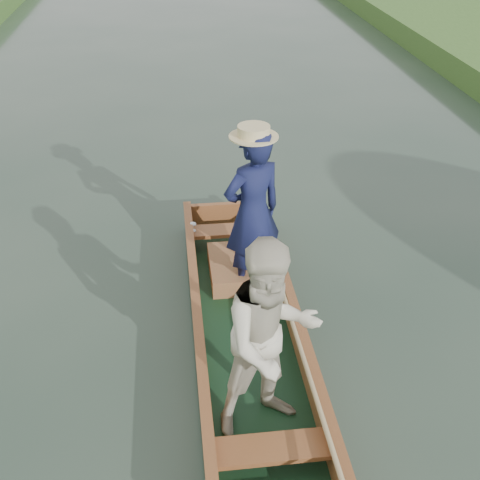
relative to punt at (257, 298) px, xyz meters
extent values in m
plane|color=#283D30|center=(-0.08, 0.16, -0.74)|extent=(120.00, 120.00, 0.00)
cube|color=#13331B|center=(-0.08, 0.16, -0.70)|extent=(1.10, 5.00, 0.08)
cube|color=#95582E|center=(-0.59, 0.16, -0.50)|extent=(0.08, 5.00, 0.32)
cube|color=#95582E|center=(0.43, 0.16, -0.50)|extent=(0.08, 5.00, 0.32)
cube|color=#95582E|center=(-0.08, 2.62, -0.50)|extent=(1.10, 0.08, 0.32)
cube|color=#95582E|center=(-0.59, 0.16, -0.32)|extent=(0.10, 5.00, 0.04)
cube|color=#95582E|center=(0.43, 0.16, -0.32)|extent=(0.10, 5.00, 0.04)
cube|color=#95582E|center=(-0.08, 2.06, -0.44)|extent=(0.94, 0.30, 0.05)
cube|color=#95582E|center=(-0.08, -1.44, -0.44)|extent=(0.94, 0.30, 0.05)
imported|color=#13183E|center=(0.11, 1.12, 0.32)|extent=(0.84, 0.72, 1.97)
cylinder|color=beige|center=(0.11, 1.12, 1.26)|extent=(0.52, 0.52, 0.12)
imported|color=beige|center=(-0.02, -0.94, 0.28)|extent=(1.08, 0.95, 1.88)
cube|color=#AF4738|center=(0.05, 1.34, -0.55)|extent=(0.85, 0.90, 0.22)
sphere|color=tan|center=(0.29, 1.24, -0.35)|extent=(0.17, 0.17, 0.17)
sphere|color=tan|center=(0.29, 1.23, -0.22)|extent=(0.13, 0.13, 0.13)
sphere|color=tan|center=(0.24, 1.23, -0.17)|extent=(0.05, 0.05, 0.05)
sphere|color=tan|center=(0.34, 1.23, -0.17)|extent=(0.05, 0.05, 0.05)
sphere|color=tan|center=(0.29, 1.18, -0.23)|extent=(0.05, 0.05, 0.05)
sphere|color=tan|center=(0.21, 1.22, -0.32)|extent=(0.06, 0.06, 0.06)
sphere|color=tan|center=(0.37, 1.22, -0.32)|extent=(0.06, 0.06, 0.06)
sphere|color=tan|center=(0.25, 1.21, -0.42)|extent=(0.07, 0.07, 0.07)
sphere|color=tan|center=(0.33, 1.21, -0.42)|extent=(0.07, 0.07, 0.07)
cylinder|color=silver|center=(-0.53, 2.06, -0.41)|extent=(0.07, 0.07, 0.01)
cylinder|color=silver|center=(-0.53, 2.06, -0.37)|extent=(0.01, 0.01, 0.08)
ellipsoid|color=silver|center=(-0.53, 2.06, -0.32)|extent=(0.09, 0.09, 0.05)
cylinder|color=tan|center=(0.35, -0.26, -0.28)|extent=(0.04, 3.96, 0.18)
camera|label=1|loc=(-0.72, -4.66, 3.58)|focal=45.00mm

